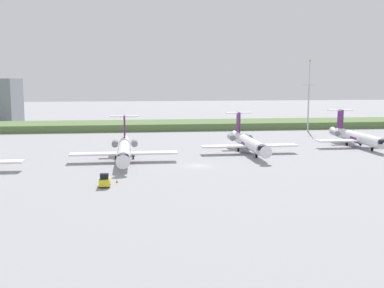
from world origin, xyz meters
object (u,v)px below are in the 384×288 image
at_px(regional_jet_third, 248,142).
at_px(baggage_tug, 105,181).
at_px(safety_cone_front_marker, 117,181).
at_px(regional_jet_fourth, 357,137).
at_px(regional_jet_second, 124,149).
at_px(antenna_mast, 309,102).

relative_size(regional_jet_third, baggage_tug, 9.69).
bearing_deg(safety_cone_front_marker, regional_jet_fourth, 30.49).
relative_size(baggage_tug, safety_cone_front_marker, 5.82).
bearing_deg(baggage_tug, regional_jet_third, 45.34).
height_order(regional_jet_fourth, safety_cone_front_marker, regional_jet_fourth).
bearing_deg(baggage_tug, regional_jet_second, 83.43).
distance_m(regional_jet_second, regional_jet_fourth, 61.64).
relative_size(antenna_mast, safety_cone_front_marker, 43.19).
bearing_deg(antenna_mast, baggage_tug, -130.02).
bearing_deg(baggage_tug, regional_jet_fourth, 31.63).
bearing_deg(safety_cone_front_marker, baggage_tug, -124.08).
distance_m(regional_jet_third, safety_cone_front_marker, 42.46).
xyz_separation_m(regional_jet_second, regional_jet_third, (29.30, 7.75, 0.00)).
distance_m(baggage_tug, safety_cone_front_marker, 3.50).
bearing_deg(regional_jet_fourth, safety_cone_front_marker, -149.51).
relative_size(regional_jet_second, regional_jet_fourth, 1.00).
relative_size(regional_jet_third, antenna_mast, 1.30).
height_order(regional_jet_fourth, antenna_mast, antenna_mast).
xyz_separation_m(regional_jet_fourth, safety_cone_front_marker, (-60.98, -35.91, -2.26)).
distance_m(regional_jet_second, antenna_mast, 79.76).
xyz_separation_m(regional_jet_second, regional_jet_fourth, (60.04, 13.95, 0.00)).
xyz_separation_m(regional_jet_third, antenna_mast, (31.54, 43.31, 7.31)).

